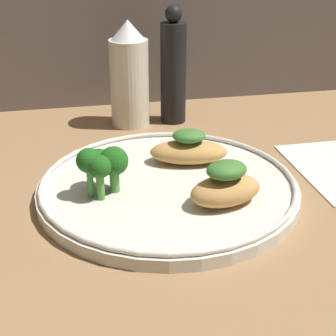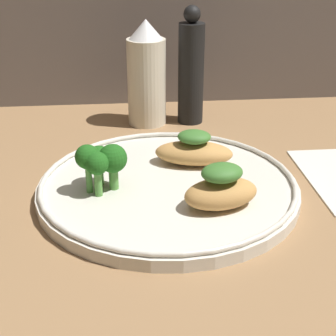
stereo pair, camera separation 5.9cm
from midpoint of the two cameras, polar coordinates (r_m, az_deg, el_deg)
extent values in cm
cube|color=#936D47|center=(60.44, -2.78, -3.40)|extent=(180.00, 180.00, 1.00)
cylinder|color=silver|center=(59.86, -2.81, -2.40)|extent=(30.21, 30.21, 1.40)
torus|color=silver|center=(59.40, -2.83, -1.55)|extent=(29.61, 29.61, 0.60)
ellipsoid|color=tan|center=(54.79, 3.36, -2.60)|extent=(8.91, 6.38, 3.06)
ellipsoid|color=#3D752D|center=(53.67, 3.42, -0.29)|extent=(5.14, 4.47, 1.84)
ellipsoid|color=tan|center=(64.11, -0.30, 1.72)|extent=(10.35, 6.33, 2.80)
ellipsoid|color=#3D752D|center=(63.25, -0.31, 3.53)|extent=(4.67, 4.02, 1.58)
cylinder|color=#569942|center=(57.90, -8.83, -1.48)|extent=(1.06, 1.06, 2.62)
sphere|color=#1E5B19|center=(56.84, -9.00, 0.71)|extent=(3.25, 3.25, 3.25)
cylinder|color=#569942|center=(59.00, -10.42, -1.30)|extent=(0.83, 0.83, 2.19)
sphere|color=#1E5B19|center=(58.07, -10.59, 0.59)|extent=(3.03, 3.03, 3.03)
cylinder|color=#569942|center=(57.15, -11.53, -1.66)|extent=(0.71, 0.71, 3.39)
sphere|color=#1E5B19|center=(56.00, -11.77, 0.75)|extent=(2.73, 2.73, 2.73)
cylinder|color=#569942|center=(56.47, -10.45, -2.13)|extent=(0.85, 0.85, 3.02)
sphere|color=#1E5B19|center=(55.40, -10.65, 0.08)|extent=(2.59, 2.59, 2.59)
cylinder|color=beige|center=(79.52, -6.43, 9.28)|extent=(5.89, 5.89, 13.15)
cone|color=white|center=(77.65, -6.72, 14.96)|extent=(5.01, 5.01, 2.89)
cylinder|color=black|center=(80.09, -1.54, 10.37)|extent=(3.94, 3.94, 15.34)
sphere|color=black|center=(78.19, -1.62, 16.70)|extent=(2.56, 2.56, 2.56)
camera|label=1|loc=(0.03, -92.86, -1.38)|focal=55.00mm
camera|label=2|loc=(0.03, 87.14, 1.38)|focal=55.00mm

